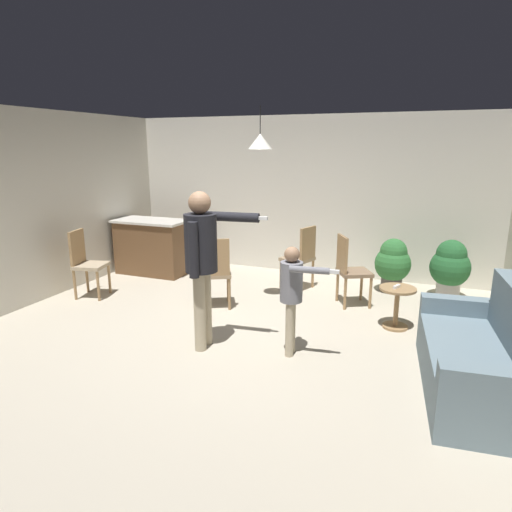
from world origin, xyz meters
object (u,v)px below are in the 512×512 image
at_px(dining_chair_by_counter, 350,268).
at_px(dining_chair_near_wall, 215,270).
at_px(kitchen_counter, 152,247).
at_px(person_child, 292,289).
at_px(spare_remote_on_table, 397,287).
at_px(dining_chair_spare, 86,261).
at_px(dining_chair_centre_back, 301,255).
at_px(potted_plant_by_wall, 450,266).
at_px(side_table_by_couch, 397,303).
at_px(person_adult, 202,253).
at_px(potted_plant_corner, 393,263).
at_px(couch_floral, 482,359).

distance_m(dining_chair_by_counter, dining_chair_near_wall, 1.86).
distance_m(kitchen_counter, person_child, 3.85).
bearing_deg(spare_remote_on_table, dining_chair_spare, -174.71).
xyz_separation_m(dining_chair_centre_back, potted_plant_by_wall, (2.15, 0.38, -0.06)).
height_order(side_table_by_couch, potted_plant_by_wall, potted_plant_by_wall).
bearing_deg(potted_plant_by_wall, person_adult, -132.95).
height_order(person_child, dining_chair_spare, person_child).
height_order(person_adult, dining_chair_spare, person_adult).
xyz_separation_m(dining_chair_near_wall, potted_plant_by_wall, (3.01, 1.62, -0.06)).
distance_m(kitchen_counter, potted_plant_by_wall, 4.84).
relative_size(dining_chair_by_counter, spare_remote_on_table, 7.69).
height_order(person_child, potted_plant_by_wall, person_child).
bearing_deg(person_adult, dining_chair_near_wall, -165.79).
bearing_deg(potted_plant_corner, potted_plant_by_wall, -0.03).
bearing_deg(person_adult, side_table_by_couch, 118.02).
xyz_separation_m(couch_floral, dining_chair_near_wall, (-3.21, 1.10, 0.21)).
bearing_deg(side_table_by_couch, dining_chair_spare, -174.47).
bearing_deg(dining_chair_spare, kitchen_counter, 158.44).
relative_size(person_child, potted_plant_by_wall, 1.36).
distance_m(side_table_by_couch, dining_chair_by_counter, 0.94).
bearing_deg(person_adult, person_child, 94.49).
distance_m(couch_floral, dining_chair_centre_back, 3.32).
bearing_deg(person_child, dining_chair_centre_back, -174.00).
relative_size(kitchen_counter, dining_chair_by_counter, 1.26).
bearing_deg(spare_remote_on_table, potted_plant_by_wall, 66.22).
height_order(couch_floral, person_adult, person_adult).
bearing_deg(couch_floral, dining_chair_near_wall, 65.45).
relative_size(dining_chair_near_wall, potted_plant_corner, 1.20).
bearing_deg(person_adult, potted_plant_by_wall, 130.88).
distance_m(person_adult, person_child, 1.03).
xyz_separation_m(person_child, potted_plant_corner, (0.83, 2.60, -0.28)).
bearing_deg(couch_floral, person_child, 80.41).
height_order(person_child, dining_chair_centre_back, person_child).
xyz_separation_m(person_adult, dining_chair_near_wall, (-0.43, 1.16, -0.53)).
relative_size(kitchen_counter, potted_plant_corner, 1.51).
bearing_deg(kitchen_counter, person_adult, -46.04).
distance_m(person_adult, dining_chair_centre_back, 2.49).
xyz_separation_m(side_table_by_couch, dining_chair_spare, (-4.38, -0.42, 0.22)).
relative_size(person_adult, dining_chair_centre_back, 1.74).
bearing_deg(dining_chair_by_counter, potted_plant_corner, 120.59).
height_order(dining_chair_spare, spare_remote_on_table, dining_chair_spare).
bearing_deg(dining_chair_near_wall, person_child, -62.72).
height_order(dining_chair_by_counter, dining_chair_spare, same).
relative_size(person_adult, dining_chair_by_counter, 1.74).
height_order(couch_floral, dining_chair_spare, same).
bearing_deg(spare_remote_on_table, potted_plant_corner, 96.11).
xyz_separation_m(kitchen_counter, dining_chair_by_counter, (3.50, -0.39, 0.07)).
relative_size(person_adult, spare_remote_on_table, 13.38).
bearing_deg(couch_floral, side_table_by_couch, 27.49).
bearing_deg(potted_plant_by_wall, side_table_by_couch, -113.58).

